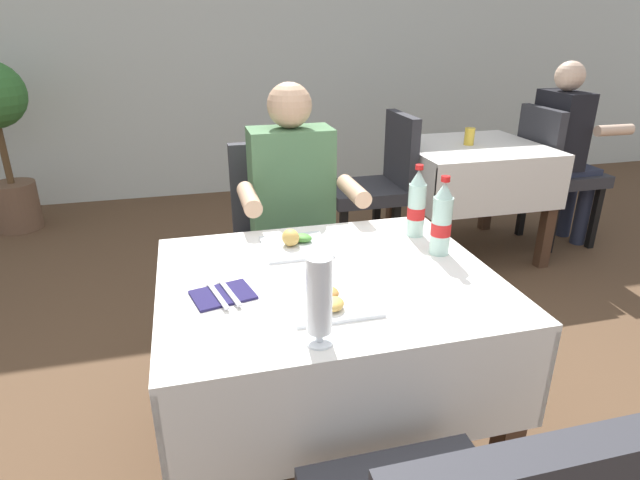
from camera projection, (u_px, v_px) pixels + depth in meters
ground_plane at (318, 464)px, 1.90m from camera, size 11.00×11.00×0.00m
back_wall at (217, 15)px, 4.42m from camera, size 11.00×0.12×3.09m
main_dining_table at (328, 324)px, 1.70m from camera, size 1.04×0.87×0.75m
chair_far_diner_seat at (281, 237)px, 2.45m from camera, size 0.44×0.50×0.97m
seated_diner_far at (294, 212)px, 2.30m from camera, size 0.50×0.46×1.26m
plate_near_camera at (332, 299)px, 1.47m from camera, size 0.25×0.25×0.04m
plate_far_diner at (295, 243)px, 1.83m from camera, size 0.23×0.23×0.07m
beer_glass_left at (319, 302)px, 1.25m from camera, size 0.07×0.07×0.23m
cola_bottle_primary at (417, 205)px, 1.90m from camera, size 0.07×0.07×0.27m
cola_bottle_secondary at (442, 220)px, 1.75m from camera, size 0.07×0.07×0.27m
napkin_cutlery_set at (223, 294)px, 1.51m from camera, size 0.20×0.20×0.01m
background_dining_table at (469, 173)px, 3.45m from camera, size 0.89×0.82×0.75m
background_chair_left at (376, 181)px, 3.30m from camera, size 0.50×0.44×0.97m
background_chair_right at (555, 168)px, 3.60m from camera, size 0.50×0.44×0.97m
background_patron at (565, 145)px, 3.55m from camera, size 0.46×0.50×1.26m
background_table_tumbler at (469, 136)px, 3.36m from camera, size 0.06×0.06×0.11m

